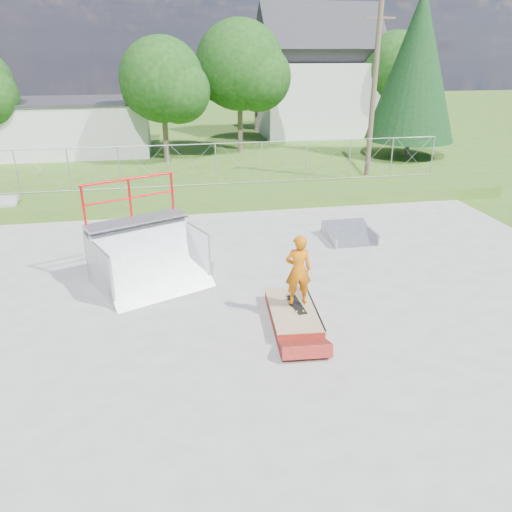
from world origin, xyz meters
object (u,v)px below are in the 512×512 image
Objects in this scene: grind_box at (293,314)px; skater at (298,273)px; quarter_pipe at (149,238)px; flat_bank_ramp at (350,234)px.

grind_box is 1.36× the size of skater.
grind_box is at bearing -61.74° from quarter_pipe.
quarter_pipe is (-3.31, 2.57, 1.21)m from grind_box.
flat_bank_ramp is at bearing -4.70° from quarter_pipe.
grind_box is 5.81m from flat_bank_ramp.
grind_box is 1.06m from skater.
skater is at bearing 33.30° from grind_box.
grind_box is 0.84× the size of quarter_pipe.
skater is (3.42, -2.51, -0.16)m from quarter_pipe.
flat_bank_ramp is 0.96× the size of skater.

